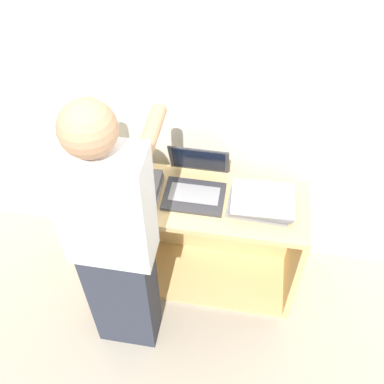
{
  "coord_description": "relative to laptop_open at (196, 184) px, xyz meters",
  "views": [
    {
      "loc": [
        0.26,
        -1.38,
        2.62
      ],
      "look_at": [
        0.0,
        0.16,
        0.9
      ],
      "focal_mm": 42.0,
      "sensor_mm": 36.0,
      "label": 1
    }
  ],
  "objects": [
    {
      "name": "ground_plane",
      "position": [
        0.0,
        -0.28,
        -0.83
      ],
      "size": [
        12.0,
        12.0,
        0.0
      ],
      "primitive_type": "plane",
      "color": "#9E9384"
    },
    {
      "name": "wall_back",
      "position": [
        0.0,
        0.28,
        0.37
      ],
      "size": [
        8.0,
        0.05,
        2.4
      ],
      "color": "silver",
      "rests_on": "ground_plane"
    },
    {
      "name": "cart",
      "position": [
        0.0,
        0.01,
        -0.44
      ],
      "size": [
        1.26,
        0.46,
        0.78
      ],
      "color": "tan",
      "rests_on": "ground_plane"
    },
    {
      "name": "laptop_open",
      "position": [
        0.0,
        0.0,
        0.0
      ],
      "size": [
        0.33,
        0.33,
        0.25
      ],
      "color": "#333338",
      "rests_on": "cart"
    },
    {
      "name": "laptop_stack_left",
      "position": [
        -0.36,
        -0.05,
        -0.02
      ],
      "size": [
        0.34,
        0.25,
        0.06
      ],
      "color": "#B7B7BC",
      "rests_on": "cart"
    },
    {
      "name": "laptop_stack_right",
      "position": [
        0.36,
        -0.06,
        -0.01
      ],
      "size": [
        0.36,
        0.27,
        0.08
      ],
      "color": "gray",
      "rests_on": "cart"
    },
    {
      "name": "person",
      "position": [
        -0.32,
        -0.49,
        0.03
      ],
      "size": [
        0.4,
        0.53,
        1.7
      ],
      "color": "#2D3342",
      "rests_on": "ground_plane"
    }
  ]
}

